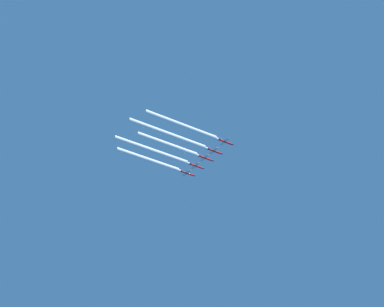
# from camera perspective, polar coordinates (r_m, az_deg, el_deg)

# --- Properties ---
(jet_far_left) EXTENTS (8.61, 12.55, 3.02)m
(jet_far_left) POSITION_cam_1_polar(r_m,az_deg,el_deg) (450.81, -0.37, -1.67)
(jet_far_left) COLOR red
(jet_inner_left) EXTENTS (8.61, 12.55, 3.02)m
(jet_inner_left) POSITION_cam_1_polar(r_m,az_deg,el_deg) (443.40, 0.38, -1.06)
(jet_inner_left) COLOR red
(jet_center) EXTENTS (8.61, 12.55, 3.02)m
(jet_center) POSITION_cam_1_polar(r_m,az_deg,el_deg) (435.59, 1.17, -0.39)
(jet_center) COLOR red
(jet_inner_right) EXTENTS (8.61, 12.55, 3.02)m
(jet_inner_right) POSITION_cam_1_polar(r_m,az_deg,el_deg) (428.49, 1.92, 0.19)
(jet_inner_right) COLOR red
(jet_far_right) EXTENTS (8.61, 12.55, 3.02)m
(jet_far_right) POSITION_cam_1_polar(r_m,az_deg,el_deg) (421.01, 2.84, 0.97)
(jet_far_right) COLOR red
(smoke_trail_far_left) EXTENTS (2.92, 47.31, 2.92)m
(smoke_trail_far_left) POSITION_cam_1_polar(r_m,az_deg,el_deg) (438.27, -3.61, -0.56)
(smoke_trail_far_left) COLOR white
(smoke_trail_inner_left) EXTENTS (2.92, 54.49, 2.92)m
(smoke_trail_inner_left) POSITION_cam_1_polar(r_m,az_deg,el_deg) (429.19, -3.30, 0.23)
(smoke_trail_inner_left) COLOR white
(smoke_trail_center) EXTENTS (2.92, 44.61, 2.92)m
(smoke_trail_center) POSITION_cam_1_polar(r_m,az_deg,el_deg) (423.16, -1.99, 0.73)
(smoke_trail_center) COLOR white
(smoke_trail_inner_right) EXTENTS (2.92, 55.80, 2.92)m
(smoke_trail_inner_right) POSITION_cam_1_polar(r_m,az_deg,el_deg) (413.50, -1.93, 1.60)
(smoke_trail_inner_right) COLOR white
(smoke_trail_far_right) EXTENTS (2.92, 51.64, 2.92)m
(smoke_trail_far_right) POSITION_cam_1_polar(r_m,az_deg,el_deg) (406.60, -0.80, 2.34)
(smoke_trail_far_right) COLOR white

